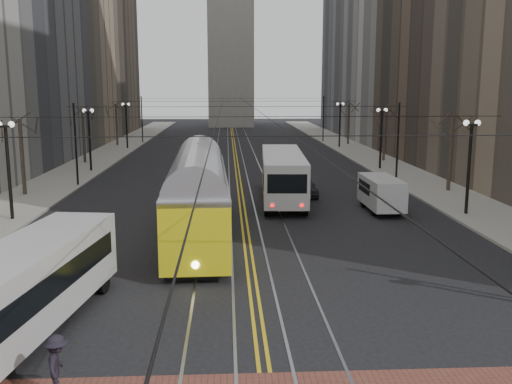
{
  "coord_description": "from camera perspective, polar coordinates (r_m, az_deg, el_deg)",
  "views": [
    {
      "loc": [
        -0.99,
        -15.56,
        7.78
      ],
      "look_at": [
        0.35,
        10.45,
        3.0
      ],
      "focal_mm": 40.0,
      "sensor_mm": 36.0,
      "label": 1
    }
  ],
  "objects": [
    {
      "name": "building_right_far",
      "position": [
        105.67,
        12.11,
        16.82
      ],
      "size": [
        16.0,
        20.0,
        40.0
      ],
      "primitive_type": "cube",
      "color": "slate",
      "rests_on": "ground"
    },
    {
      "name": "centre_lines",
      "position": [
        61.07,
        -2.01,
        3.08
      ],
      "size": [
        0.42,
        130.0,
        0.01
      ],
      "primitive_type": "cube",
      "color": "gold",
      "rests_on": "ground"
    },
    {
      "name": "cargo_van",
      "position": [
        37.06,
        12.4,
        -0.25
      ],
      "size": [
        1.95,
        4.94,
        2.17
      ],
      "primitive_type": "cube",
      "rotation": [
        0.0,
        0.0,
        0.01
      ],
      "color": "silver",
      "rests_on": "ground"
    },
    {
      "name": "sedan_grey",
      "position": [
        41.66,
        4.71,
        0.56
      ],
      "size": [
        2.05,
        4.18,
        1.37
      ],
      "primitive_type": "imported",
      "rotation": [
        0.0,
        0.0,
        0.11
      ],
      "color": "#3A3B41",
      "rests_on": "ground"
    },
    {
      "name": "sidewalk_right",
      "position": [
        63.11,
        11.76,
        3.17
      ],
      "size": [
        5.0,
        140.0,
        0.15
      ],
      "primitive_type": "cube",
      "color": "gray",
      "rests_on": "ground"
    },
    {
      "name": "trolley_wires",
      "position": [
        50.56,
        -1.83,
        5.85
      ],
      "size": [
        25.96,
        120.0,
        6.6
      ],
      "color": "black",
      "rests_on": "ground"
    },
    {
      "name": "streetcar_rails",
      "position": [
        61.07,
        -2.01,
        3.08
      ],
      "size": [
        4.8,
        130.0,
        0.02
      ],
      "primitive_type": "cube",
      "color": "gray",
      "rests_on": "ground"
    },
    {
      "name": "sidewalk_left",
      "position": [
        62.63,
        -15.88,
        2.94
      ],
      "size": [
        5.0,
        140.0,
        0.15
      ],
      "primitive_type": "cube",
      "color": "gray",
      "rests_on": "ground"
    },
    {
      "name": "rear_bus",
      "position": [
        39.93,
        2.68,
        1.55
      ],
      "size": [
        3.43,
        12.73,
        3.29
      ],
      "primitive_type": "cube",
      "rotation": [
        0.0,
        0.0,
        -0.06
      ],
      "color": "silver",
      "rests_on": "ground"
    },
    {
      "name": "street_trees",
      "position": [
        51.06,
        -1.84,
        4.8
      ],
      "size": [
        31.68,
        53.28,
        5.6
      ],
      "color": "#382D23",
      "rests_on": "ground"
    },
    {
      "name": "transit_bus",
      "position": [
        19.05,
        -23.04,
        -9.89
      ],
      "size": [
        4.04,
        11.78,
        2.89
      ],
      "primitive_type": "cube",
      "rotation": [
        0.0,
        0.0,
        -0.14
      ],
      "color": "#BABABA",
      "rests_on": "ground"
    },
    {
      "name": "lamp_posts",
      "position": [
        44.6,
        -1.67,
        3.98
      ],
      "size": [
        27.6,
        57.2,
        5.6
      ],
      "color": "black",
      "rests_on": "ground"
    },
    {
      "name": "building_left_far",
      "position": [
        105.19,
        -17.15,
        16.63
      ],
      "size": [
        16.0,
        20.0,
        40.0
      ],
      "primitive_type": "cube",
      "color": "brown",
      "rests_on": "ground"
    },
    {
      "name": "ground",
      "position": [
        17.43,
        0.65,
        -16.12
      ],
      "size": [
        260.0,
        260.0,
        0.0
      ],
      "primitive_type": "plane",
      "color": "black",
      "rests_on": "ground"
    },
    {
      "name": "streetcar",
      "position": [
        30.04,
        -5.77,
        -1.08
      ],
      "size": [
        3.33,
        15.58,
        3.65
      ],
      "primitive_type": "cube",
      "rotation": [
        0.0,
        0.0,
        0.03
      ],
      "color": "gold",
      "rests_on": "ground"
    },
    {
      "name": "pedestrian_d",
      "position": [
        15.93,
        -19.26,
        -16.09
      ],
      "size": [
        0.78,
        1.14,
        1.63
      ],
      "primitive_type": "imported",
      "rotation": [
        0.0,
        0.0,
        1.75
      ],
      "color": "black",
      "rests_on": "crosswalk_band"
    }
  ]
}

